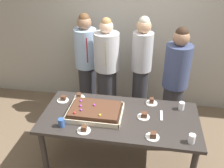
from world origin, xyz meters
name	(u,v)px	position (x,y,z in m)	size (l,w,h in m)	color
ground_plane	(119,161)	(0.00, 0.00, 0.00)	(12.00, 12.00, 0.00)	brown
interior_back_panel	(134,20)	(0.00, 1.60, 1.50)	(8.00, 0.12, 3.00)	#9E998E
party_table	(120,122)	(0.00, 0.00, 0.67)	(1.88, 0.89, 0.75)	#2D2826
sheet_cake	(95,111)	(-0.30, -0.01, 0.80)	(0.65, 0.47, 0.12)	beige
plated_slice_near_left	(63,99)	(-0.78, 0.22, 0.77)	(0.15, 0.15, 0.07)	white
plated_slice_near_right	(153,136)	(0.40, -0.31, 0.77)	(0.15, 0.15, 0.07)	white
plated_slice_far_left	(152,102)	(0.37, 0.34, 0.77)	(0.15, 0.15, 0.08)	white
plated_slice_far_right	(144,116)	(0.28, 0.03, 0.77)	(0.15, 0.15, 0.07)	white
plated_slice_center_front	(84,130)	(-0.35, -0.33, 0.77)	(0.15, 0.15, 0.07)	white
plated_slice_center_back	(79,97)	(-0.59, 0.32, 0.77)	(0.15, 0.15, 0.07)	white
drink_cup_nearest	(192,139)	(0.79, -0.32, 0.80)	(0.07, 0.07, 0.10)	white
drink_cup_middle	(61,123)	(-0.62, -0.29, 0.80)	(0.07, 0.07, 0.10)	#2D5199
drink_cup_far_end	(182,106)	(0.74, 0.27, 0.80)	(0.07, 0.07, 0.10)	white
cake_server_utensil	(161,115)	(0.49, 0.09, 0.75)	(0.03, 0.20, 0.01)	silver
person_serving_front	(175,83)	(0.68, 0.76, 0.86)	(0.35, 0.35, 1.65)	#28282D
person_green_shirt_behind	(107,72)	(-0.33, 0.92, 0.87)	(0.37, 0.37, 1.69)	#28282D
person_striped_tie_right	(87,63)	(-0.71, 1.17, 0.87)	(0.36, 0.36, 1.68)	#28282D
person_far_right_suit	(141,69)	(0.18, 1.02, 0.90)	(0.30, 0.30, 1.71)	#28282D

